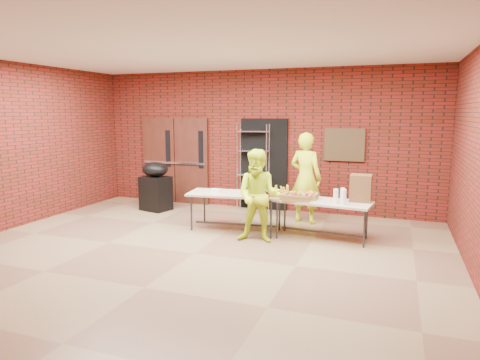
% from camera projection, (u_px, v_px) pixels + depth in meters
% --- Properties ---
extents(room, '(8.08, 7.08, 3.28)m').
position_uv_depth(room, '(193.00, 154.00, 6.60)').
color(room, '#805F45').
rests_on(room, ground).
extents(double_doors, '(1.78, 0.12, 2.10)m').
position_uv_depth(double_doors, '(175.00, 161.00, 10.62)').
color(double_doors, '#4C1F15').
rests_on(double_doors, room).
extents(dark_doorway, '(1.10, 0.06, 2.10)m').
position_uv_depth(dark_doorway, '(264.00, 164.00, 9.86)').
color(dark_doorway, black).
rests_on(dark_doorway, room).
extents(bronze_plaque, '(0.85, 0.04, 0.70)m').
position_uv_depth(bronze_plaque, '(344.00, 145.00, 9.16)').
color(bronze_plaque, '#44301B').
rests_on(bronze_plaque, room).
extents(wire_rack, '(0.76, 0.38, 1.98)m').
position_uv_depth(wire_rack, '(253.00, 167.00, 9.81)').
color(wire_rack, silver).
rests_on(wire_rack, room).
extents(table_left, '(1.85, 0.96, 0.73)m').
position_uv_depth(table_left, '(235.00, 196.00, 8.10)').
color(table_left, tan).
rests_on(table_left, room).
extents(table_right, '(1.76, 0.90, 0.69)m').
position_uv_depth(table_right, '(322.00, 204.00, 7.56)').
color(table_right, tan).
rests_on(table_right, room).
extents(basket_bananas, '(0.41, 0.32, 0.13)m').
position_uv_depth(basket_bananas, '(282.00, 195.00, 7.73)').
color(basket_bananas, '#AD7C45').
rests_on(basket_bananas, table_right).
extents(basket_oranges, '(0.43, 0.34, 0.13)m').
position_uv_depth(basket_oranges, '(305.00, 195.00, 7.72)').
color(basket_oranges, '#AD7C45').
rests_on(basket_oranges, table_right).
extents(basket_apples, '(0.47, 0.37, 0.15)m').
position_uv_depth(basket_apples, '(298.00, 197.00, 7.57)').
color(basket_apples, '#AD7C45').
rests_on(basket_apples, table_right).
extents(muffin_tray, '(0.40, 0.40, 0.10)m').
position_uv_depth(muffin_tray, '(268.00, 193.00, 7.84)').
color(muffin_tray, '#124615').
rests_on(muffin_tray, table_left).
extents(napkin_box, '(0.19, 0.12, 0.06)m').
position_uv_depth(napkin_box, '(216.00, 190.00, 8.16)').
color(napkin_box, white).
rests_on(napkin_box, table_left).
extents(coffee_dispenser, '(0.36, 0.32, 0.47)m').
position_uv_depth(coffee_dispenser, '(361.00, 188.00, 7.46)').
color(coffee_dispenser, brown).
rests_on(coffee_dispenser, table_right).
extents(cup_stack_front, '(0.08, 0.08, 0.25)m').
position_uv_depth(cup_stack_front, '(336.00, 196.00, 7.32)').
color(cup_stack_front, white).
rests_on(cup_stack_front, table_right).
extents(cup_stack_mid, '(0.09, 0.09, 0.26)m').
position_uv_depth(cup_stack_mid, '(344.00, 197.00, 7.21)').
color(cup_stack_mid, white).
rests_on(cup_stack_mid, table_right).
extents(cup_stack_back, '(0.08, 0.08, 0.24)m').
position_uv_depth(cup_stack_back, '(343.00, 195.00, 7.42)').
color(cup_stack_back, white).
rests_on(cup_stack_back, table_right).
extents(covered_grill, '(0.72, 0.64, 1.12)m').
position_uv_depth(covered_grill, '(156.00, 186.00, 9.82)').
color(covered_grill, black).
rests_on(covered_grill, room).
extents(volunteer_woman, '(0.77, 0.61, 1.85)m').
position_uv_depth(volunteer_woman, '(306.00, 178.00, 8.64)').
color(volunteer_woman, '#CFF21A').
rests_on(volunteer_woman, room).
extents(volunteer_man, '(0.83, 0.68, 1.62)m').
position_uv_depth(volunteer_man, '(259.00, 196.00, 7.36)').
color(volunteer_man, '#CFF21A').
rests_on(volunteer_man, room).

